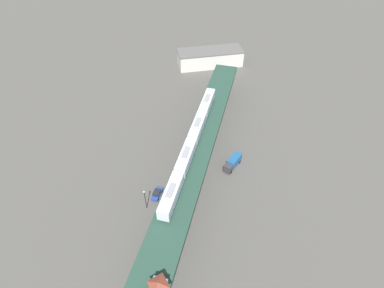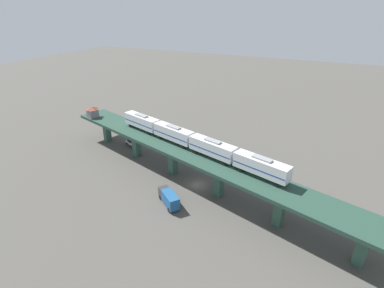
{
  "view_description": "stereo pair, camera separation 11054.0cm",
  "coord_description": "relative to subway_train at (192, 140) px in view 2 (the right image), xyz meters",
  "views": [
    {
      "loc": [
        -4.13,
        -62.85,
        65.62
      ],
      "look_at": [
        -2.2,
        -2.51,
        9.68
      ],
      "focal_mm": 28.0,
      "sensor_mm": 36.0,
      "label": 1
    },
    {
      "loc": [
        56.6,
        25.98,
        40.32
      ],
      "look_at": [
        -2.2,
        -2.51,
        9.68
      ],
      "focal_mm": 28.0,
      "sensor_mm": 36.0,
      "label": 2
    }
  ],
  "objects": [
    {
      "name": "street_car_blue",
      "position": [
        -9.8,
        -9.97,
        -9.78
      ],
      "size": [
        3.11,
        4.74,
        1.89
      ],
      "color": "#233D93",
      "rests_on": "ground"
    },
    {
      "name": "signal_hut",
      "position": [
        -7.25,
        -38.01,
        -0.74
      ],
      "size": [
        4.0,
        4.0,
        3.4
      ],
      "color": "slate",
      "rests_on": "elevated_viaduct"
    },
    {
      "name": "ground_plane",
      "position": [
        2.2,
        2.51,
        -10.72
      ],
      "size": [
        400.0,
        400.0,
        0.0
      ],
      "primitive_type": "plane",
      "color": "#4C4944"
    },
    {
      "name": "street_lamp",
      "position": [
        -12.32,
        -13.84,
        -6.61
      ],
      "size": [
        0.44,
        0.44,
        6.94
      ],
      "color": "black",
      "rests_on": "ground"
    },
    {
      "name": "street_car_white",
      "position": [
        -9.68,
        -25.87,
        -9.78
      ],
      "size": [
        3.62,
        4.74,
        1.89
      ],
      "color": "silver",
      "rests_on": "ground"
    },
    {
      "name": "delivery_truck",
      "position": [
        12.06,
        0.21,
        -8.96
      ],
      "size": [
        6.15,
        7.09,
        3.2
      ],
      "color": "#333338",
      "rests_on": "ground"
    },
    {
      "name": "subway_train",
      "position": [
        0.0,
        0.0,
        0.0
      ],
      "size": [
        16.78,
        48.56,
        4.45
      ],
      "color": "silver",
      "rests_on": "elevated_viaduct"
    },
    {
      "name": "elevated_viaduct",
      "position": [
        2.15,
        2.33,
        -3.71
      ],
      "size": [
        34.1,
        90.61,
        8.18
      ],
      "color": "#244135",
      "rests_on": "ground"
    }
  ]
}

